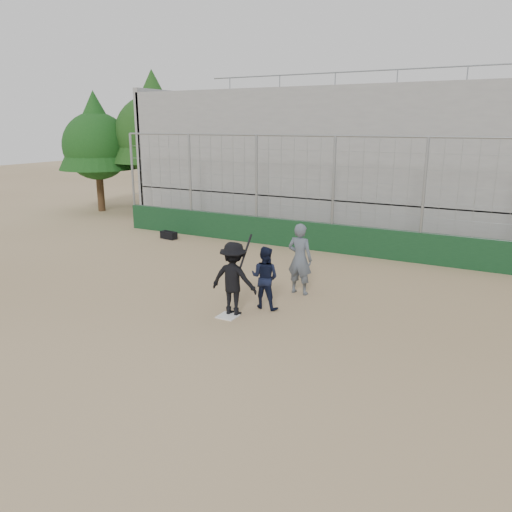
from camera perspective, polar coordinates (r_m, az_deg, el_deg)
The scene contains 10 objects.
ground at distance 11.83m, azimuth -3.24°, elevation -6.93°, with size 90.00×90.00×0.00m, color olive.
home_plate at distance 11.82m, azimuth -3.25°, elevation -6.88°, with size 0.44×0.44×0.02m, color white.
backstop at distance 17.67m, azimuth 8.67°, elevation 3.50°, with size 18.10×0.25×4.04m.
bleachers at distance 22.11m, azimuth 13.33°, elevation 10.68°, with size 20.25×6.70×6.98m.
tree_left at distance 26.37m, azimuth -11.59°, elevation 14.57°, with size 4.48×4.48×7.00m.
tree_right at distance 26.97m, azimuth -17.80°, elevation 12.84°, with size 3.84×3.84×6.00m.
batter_at_plate at distance 11.69m, azimuth -2.57°, elevation -2.61°, with size 1.18×0.80×1.91m.
catcher_crouched at distance 12.16m, azimuth 1.00°, elevation -3.63°, with size 0.79×0.63×1.07m.
umpire at distance 13.17m, azimuth 5.02°, elevation -0.74°, with size 0.69×0.46×1.71m, color #525B67.
equipment_bag at distance 19.95m, azimuth -9.94°, elevation 2.37°, with size 0.72×0.39×0.33m.
Camera 1 is at (5.79, -9.34, 4.39)m, focal length 35.00 mm.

